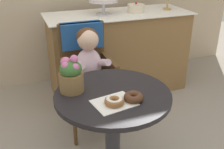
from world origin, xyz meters
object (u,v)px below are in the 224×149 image
Objects in this scene: donut_front at (114,101)px; round_layer_cake at (136,8)px; flower_vase at (71,75)px; cafe_table at (113,122)px; seated_child at (90,63)px; donut_mid at (133,97)px; wicker_chair at (85,61)px.

donut_front is 0.62× the size of round_layer_cake.
donut_front is at bearing -52.22° from flower_vase.
seated_child reaches higher than cafe_table.
round_layer_cake is at bearing 43.74° from seated_child.
seated_child is at bearing 62.61° from flower_vase.
donut_mid is 0.49× the size of flower_vase.
round_layer_cake is (0.72, 0.69, 0.26)m from seated_child.
donut_mid is 0.40m from flower_vase.
seated_child is (0.02, 0.59, 0.17)m from cafe_table.
round_layer_cake is at bearing 61.15° from donut_front.
donut_mid is 0.63× the size of round_layer_cake.
wicker_chair is 8.36× the size of donut_front.
cafe_table is 3.93× the size of round_layer_cake.
seated_child is 0.56m from flower_vase.
wicker_chair is (0.02, 0.75, 0.13)m from cafe_table.
wicker_chair and flower_vase have the same top height.
flower_vase is at bearing 141.83° from donut_mid.
round_layer_cake is (0.74, 1.28, 0.43)m from cafe_table.
cafe_table is 6.28× the size of donut_mid.
flower_vase is (-0.23, 0.11, 0.32)m from cafe_table.
donut_front is at bearing -106.54° from cafe_table.
round_layer_cake is (0.96, 1.16, 0.11)m from flower_vase.
seated_child is at bearing -136.26° from round_layer_cake.
flower_vase is (-0.25, -0.63, 0.19)m from wicker_chair.
donut_mid is at bearing -38.17° from flower_vase.
flower_vase is (-0.19, 0.24, 0.09)m from donut_front.
donut_mid reaches higher than donut_front.
donut_mid is at bearing 0.91° from donut_front.
wicker_chair is 1.31× the size of seated_child.
donut_mid is at bearing -115.04° from round_layer_cake.
seated_child is (0.00, -0.16, 0.04)m from wicker_chair.
cafe_table is at bearing -119.96° from round_layer_cake.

